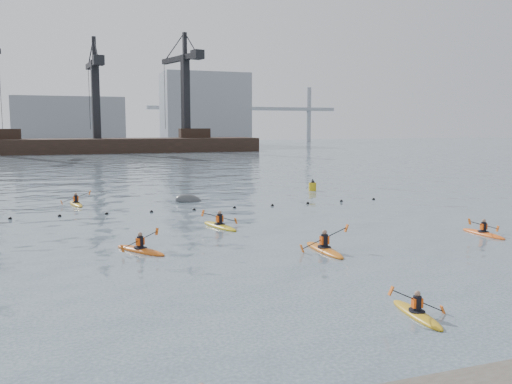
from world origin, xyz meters
The scene contains 12 objects.
ground centered at (0.00, 0.00, 0.00)m, with size 400.00×400.00×0.00m, color #3A4C55.
float_line centered at (-0.50, 22.53, 0.03)m, with size 33.24×0.73×0.24m.
barge_pier centered at (-0.22, 110.00, 1.89)m, with size 72.00×19.30×29.50m.
skyline centered at (2.23, 150.27, 9.25)m, with size 141.00×28.00×22.00m.
kayaker_0 centered at (3.95, 7.84, 0.11)m, with size 2.54×3.68×1.38m.
kayaker_1 centered at (2.64, -1.12, 0.09)m, with size 2.01×2.94×1.14m.
kayaker_2 centered at (-4.36, 10.77, 0.10)m, with size 2.35×3.16×1.11m.
kayaker_3 centered at (0.93, 15.46, 0.11)m, with size 2.38×3.60×1.27m.
kayaker_4 centered at (14.00, 8.39, 0.10)m, with size 2.13×3.13×1.09m.
kayaker_5 centered at (-6.82, 27.96, 0.10)m, with size 2.23×3.34×1.17m.
mooring_buoy centered at (1.68, 26.98, 0.00)m, with size 2.24×1.33×1.12m, color #37393C.
nav_buoy centered at (14.00, 29.96, 0.38)m, with size 0.70×0.70×1.27m.
Camera 1 is at (-7.76, -14.94, 5.99)m, focal length 38.00 mm.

